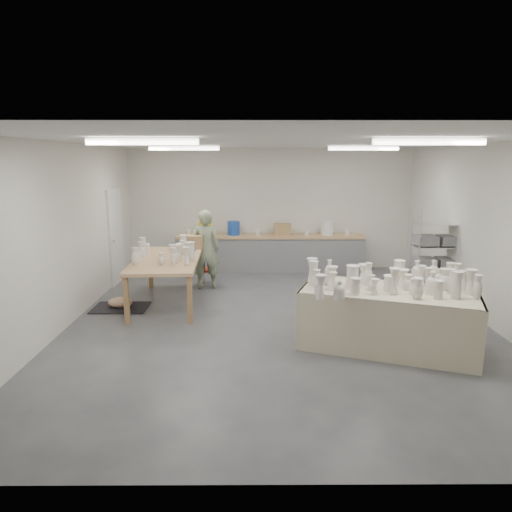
{
  "coord_description": "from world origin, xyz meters",
  "views": [
    {
      "loc": [
        -0.41,
        -7.4,
        2.73
      ],
      "look_at": [
        -0.37,
        0.48,
        1.05
      ],
      "focal_mm": 32.0,
      "sensor_mm": 36.0,
      "label": 1
    }
  ],
  "objects_px": {
    "work_table": "(170,257)",
    "potter": "(205,249)",
    "drying_table": "(388,315)",
    "red_stool": "(207,270)"
  },
  "relations": [
    {
      "from": "work_table",
      "to": "red_stool",
      "type": "bearing_deg",
      "value": 63.85
    },
    {
      "from": "drying_table",
      "to": "work_table",
      "type": "distance_m",
      "value": 4.18
    },
    {
      "from": "drying_table",
      "to": "potter",
      "type": "relative_size",
      "value": 1.61
    },
    {
      "from": "work_table",
      "to": "potter",
      "type": "relative_size",
      "value": 1.43
    },
    {
      "from": "drying_table",
      "to": "work_table",
      "type": "relative_size",
      "value": 1.12
    },
    {
      "from": "potter",
      "to": "red_stool",
      "type": "height_order",
      "value": "potter"
    },
    {
      "from": "work_table",
      "to": "red_stool",
      "type": "distance_m",
      "value": 1.54
    },
    {
      "from": "work_table",
      "to": "drying_table",
      "type": "bearing_deg",
      "value": -33.37
    },
    {
      "from": "drying_table",
      "to": "work_table",
      "type": "height_order",
      "value": "work_table"
    },
    {
      "from": "work_table",
      "to": "red_stool",
      "type": "height_order",
      "value": "work_table"
    }
  ]
}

